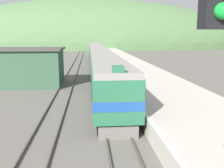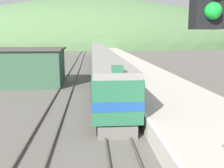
% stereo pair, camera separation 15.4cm
% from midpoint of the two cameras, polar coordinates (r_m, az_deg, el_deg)
% --- Properties ---
extents(track_main, '(1.52, 180.00, 0.16)m').
position_cam_midpoint_polar(track_main, '(70.30, -3.30, 5.72)').
color(track_main, '#4C443D').
rests_on(track_main, ground).
extents(track_siding, '(1.52, 180.00, 0.16)m').
position_cam_midpoint_polar(track_siding, '(70.34, -6.83, 5.67)').
color(track_siding, '#4C443D').
rests_on(track_siding, ground).
extents(platform, '(7.13, 140.00, 1.16)m').
position_cam_midpoint_polar(platform, '(50.78, 3.15, 4.46)').
color(platform, '#BCB5A5').
rests_on(platform, ground).
extents(distant_hills, '(171.39, 77.12, 48.43)m').
position_cam_midpoint_polar(distant_hills, '(140.18, -3.96, 8.04)').
color(distant_hills, '#517547').
rests_on(distant_hills, ground).
extents(station_shed, '(9.06, 6.29, 4.47)m').
position_cam_midpoint_polar(station_shed, '(32.79, -18.12, 3.60)').
color(station_shed, '#385B42').
rests_on(station_shed, ground).
extents(express_train_lead_car, '(3.01, 21.29, 4.22)m').
position_cam_midpoint_polar(express_train_lead_car, '(24.78, -0.94, 1.73)').
color(express_train_lead_car, black).
rests_on(express_train_lead_car, ground).
extents(carriage_second, '(3.00, 20.21, 3.86)m').
position_cam_midpoint_polar(carriage_second, '(46.49, -2.65, 5.80)').
color(carriage_second, black).
rests_on(carriage_second, ground).
extents(carriage_third, '(3.00, 20.21, 3.86)m').
position_cam_midpoint_polar(carriage_third, '(67.53, -3.26, 7.25)').
color(carriage_third, black).
rests_on(carriage_third, ground).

